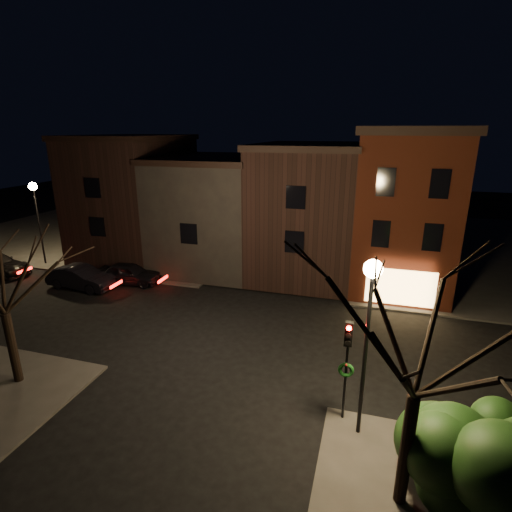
{
  "coord_description": "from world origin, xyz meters",
  "views": [
    {
      "loc": [
        6.03,
        -18.26,
        10.45
      ],
      "look_at": [
        -0.45,
        3.56,
        3.2
      ],
      "focal_mm": 28.0,
      "sensor_mm": 36.0,
      "label": 1
    }
  ],
  "objects": [
    {
      "name": "ground",
      "position": [
        0.0,
        0.0,
        0.0
      ],
      "size": [
        120.0,
        120.0,
        0.0
      ],
      "primitive_type": "plane",
      "color": "black",
      "rests_on": "ground"
    },
    {
      "name": "sidewalk_far_left",
      "position": [
        -20.0,
        20.0,
        0.06
      ],
      "size": [
        30.0,
        30.0,
        0.12
      ],
      "primitive_type": "cube",
      "color": "#2D2B28",
      "rests_on": "ground"
    },
    {
      "name": "corner_building",
      "position": [
        8.0,
        9.47,
        5.4
      ],
      "size": [
        6.5,
        8.5,
        10.5
      ],
      "color": "#4B1A0D",
      "rests_on": "ground"
    },
    {
      "name": "row_building_a",
      "position": [
        1.5,
        10.5,
        4.83
      ],
      "size": [
        7.3,
        10.3,
        9.4
      ],
      "color": "black",
      "rests_on": "ground"
    },
    {
      "name": "row_building_b",
      "position": [
        -5.75,
        10.5,
        4.33
      ],
      "size": [
        7.8,
        10.3,
        8.4
      ],
      "color": "black",
      "rests_on": "ground"
    },
    {
      "name": "row_building_c",
      "position": [
        -13.0,
        10.5,
        5.08
      ],
      "size": [
        7.3,
        10.3,
        9.9
      ],
      "color": "black",
      "rests_on": "ground"
    },
    {
      "name": "street_lamp_near",
      "position": [
        6.2,
        -6.0,
        5.18
      ],
      "size": [
        0.6,
        0.6,
        6.48
      ],
      "color": "black",
      "rests_on": "sidewalk_near_right"
    },
    {
      "name": "street_lamp_far",
      "position": [
        -19.0,
        6.2,
        5.18
      ],
      "size": [
        0.6,
        0.6,
        6.48
      ],
      "color": "black",
      "rests_on": "sidewalk_far_left"
    },
    {
      "name": "traffic_signal",
      "position": [
        5.6,
        -5.51,
        2.81
      ],
      "size": [
        0.58,
        0.38,
        4.05
      ],
      "color": "black",
      "rests_on": "sidewalk_near_right"
    },
    {
      "name": "bare_tree_right",
      "position": [
        7.5,
        -8.5,
        6.15
      ],
      "size": [
        6.4,
        6.4,
        8.5
      ],
      "color": "black",
      "rests_on": "sidewalk_near_right"
    },
    {
      "name": "evergreen_bush",
      "position": [
        9.5,
        -8.0,
        1.66
      ],
      "size": [
        3.66,
        3.66,
        3.09
      ],
      "primitive_type": "ellipsoid",
      "color": "black",
      "rests_on": "sidewalk_near_right"
    },
    {
      "name": "parked_car_a",
      "position": [
        -10.06,
        4.5,
        0.75
      ],
      "size": [
        4.59,
        2.23,
        1.51
      ],
      "primitive_type": "imported",
      "rotation": [
        0.0,
        0.0,
        1.68
      ],
      "color": "black",
      "rests_on": "ground"
    },
    {
      "name": "parked_car_b",
      "position": [
        -12.68,
        2.76,
        0.79
      ],
      "size": [
        4.87,
        1.94,
        1.58
      ],
      "primitive_type": "imported",
      "rotation": [
        0.0,
        0.0,
        1.51
      ],
      "color": "black",
      "rests_on": "ground"
    }
  ]
}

